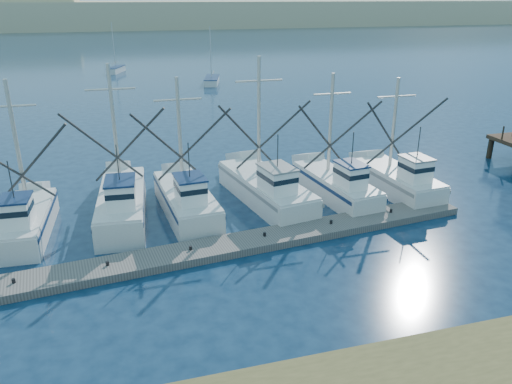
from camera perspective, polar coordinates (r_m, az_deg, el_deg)
The scene contains 6 objects.
ground at distance 22.84m, azimuth 12.68°, elevation -11.18°, with size 500.00×500.00×0.00m, color #0C1F35.
floating_dock at distance 25.42m, azimuth -5.27°, elevation -6.59°, with size 30.13×2.01×0.40m, color #69635E.
dune_ridge at distance 226.97m, azimuth -14.21°, elevation 19.12°, with size 360.00×60.00×10.00m, color tan.
trawler_fleet at distance 29.59m, azimuth -7.20°, elevation -0.85°, with size 29.52×9.23×9.73m.
sailboat_near at distance 75.48m, azimuth -5.06°, elevation 12.57°, with size 3.37×6.20×8.10m.
sailboat_far at distance 89.92m, azimuth -15.71°, elevation 13.32°, with size 3.28×5.34×8.10m.
Camera 1 is at (-9.86, -16.64, 12.14)m, focal length 35.00 mm.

